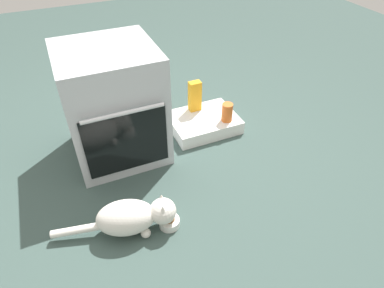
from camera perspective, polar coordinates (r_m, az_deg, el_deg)
name	(u,v)px	position (r m, az deg, el deg)	size (l,w,h in m)	color
ground	(152,184)	(2.14, -6.86, -6.81)	(8.00, 8.00, 0.00)	#384C47
oven	(113,105)	(2.21, -13.36, 6.57)	(0.59, 0.63, 0.76)	#B7BABF
pantry_cabinet	(203,122)	(2.55, 1.95, 3.74)	(0.50, 0.39, 0.10)	white
food_bowl	(169,222)	(1.90, -3.93, -13.19)	(0.12, 0.12, 0.07)	white
cat	(133,217)	(1.84, -10.16, -12.19)	(0.66, 0.27, 0.21)	silver
sauce_jar	(227,112)	(2.46, 6.07, 5.45)	(0.08, 0.08, 0.14)	#D16023
juice_carton	(195,96)	(2.54, 0.49, 8.23)	(0.09, 0.06, 0.24)	orange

